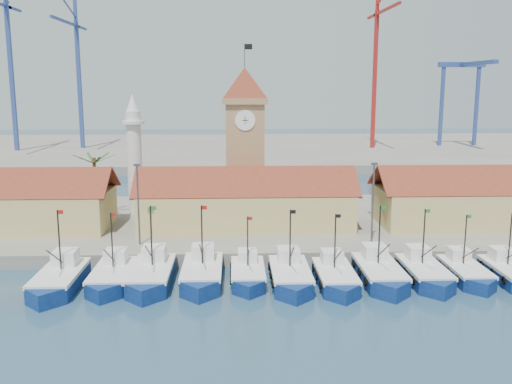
{
  "coord_description": "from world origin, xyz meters",
  "views": [
    {
      "loc": [
        -1.45,
        -49.65,
        18.94
      ],
      "look_at": [
        1.18,
        18.0,
        6.2
      ],
      "focal_mm": 40.0,
      "sensor_mm": 36.0,
      "label": 1
    }
  ],
  "objects_px": {
    "clock_tower": "(245,138)",
    "minaret": "(134,154)",
    "boat_5": "(291,277)",
    "boat_0": "(59,281)"
  },
  "relations": [
    {
      "from": "clock_tower",
      "to": "minaret",
      "type": "relative_size",
      "value": 1.39
    },
    {
      "from": "boat_5",
      "to": "minaret",
      "type": "relative_size",
      "value": 0.62
    },
    {
      "from": "boat_0",
      "to": "boat_5",
      "type": "bearing_deg",
      "value": 0.83
    },
    {
      "from": "boat_5",
      "to": "boat_0",
      "type": "bearing_deg",
      "value": -179.17
    },
    {
      "from": "boat_0",
      "to": "minaret",
      "type": "height_order",
      "value": "minaret"
    },
    {
      "from": "minaret",
      "to": "boat_0",
      "type": "bearing_deg",
      "value": -96.59
    },
    {
      "from": "boat_0",
      "to": "minaret",
      "type": "relative_size",
      "value": 0.64
    },
    {
      "from": "minaret",
      "to": "boat_5",
      "type": "bearing_deg",
      "value": -53.63
    },
    {
      "from": "boat_5",
      "to": "minaret",
      "type": "xyz_separation_m",
      "value": [
        -18.9,
        25.66,
        8.94
      ]
    },
    {
      "from": "clock_tower",
      "to": "minaret",
      "type": "height_order",
      "value": "clock_tower"
    }
  ]
}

